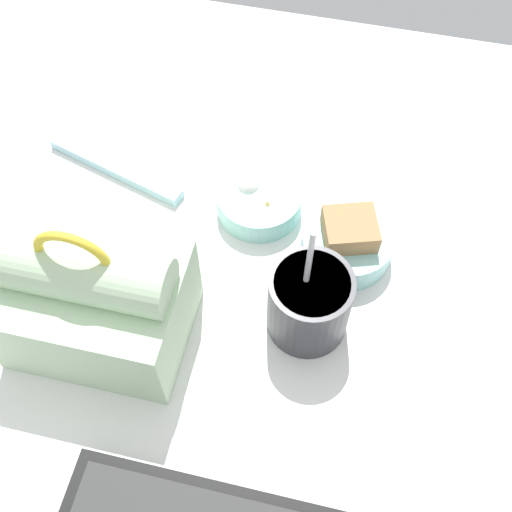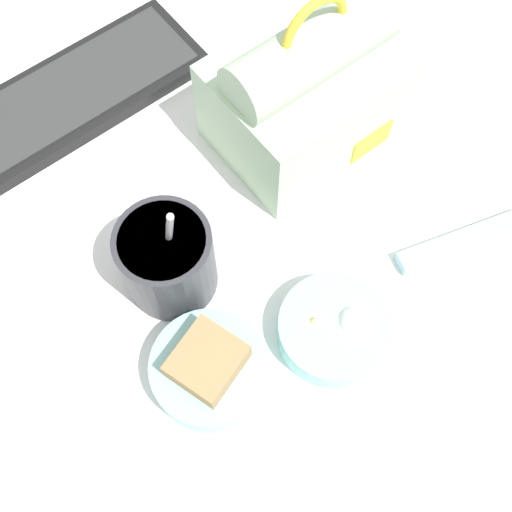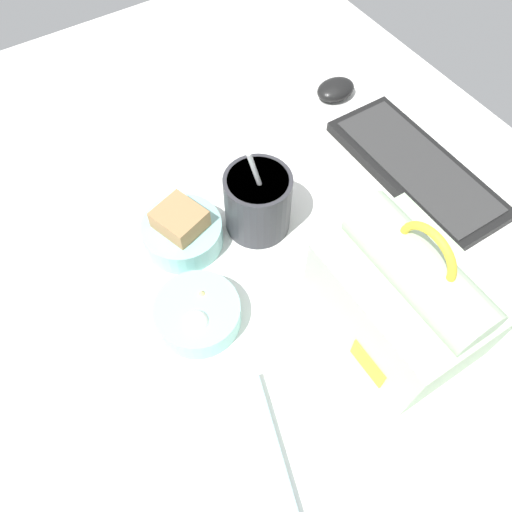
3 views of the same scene
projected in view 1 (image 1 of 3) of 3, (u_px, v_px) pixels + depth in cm
name	position (u px, v px, depth cm)	size (l,w,h in cm)	color
desk_surface	(282.00, 292.00, 85.44)	(140.00, 110.00, 2.00)	white
lunch_bag	(93.00, 299.00, 74.84)	(21.28, 16.02, 21.75)	#B7D6AD
soup_cup	(309.00, 303.00, 77.37)	(10.16, 10.16, 17.50)	#333338
bento_bowl_sandwich	(347.00, 242.00, 85.23)	(12.22, 12.22, 7.27)	#93D1CC
bento_bowl_snacks	(259.00, 200.00, 89.62)	(11.95, 11.95, 5.14)	#93D1CC
chopstick_case	(116.00, 168.00, 94.24)	(22.19, 8.78, 1.60)	#99C6D6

